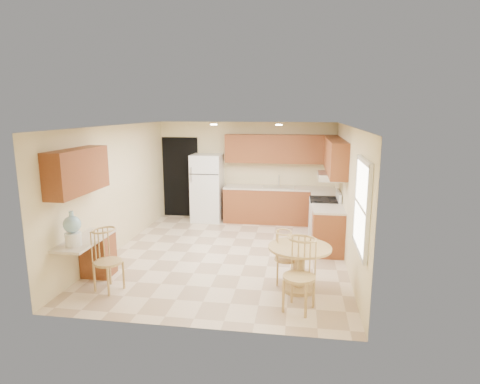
# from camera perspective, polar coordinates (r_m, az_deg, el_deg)

# --- Properties ---
(floor) EXTENTS (5.50, 5.50, 0.00)m
(floor) POSITION_cam_1_polar(r_m,az_deg,el_deg) (8.00, -1.81, -8.84)
(floor) COLOR beige
(floor) RESTS_ON ground
(ceiling) EXTENTS (4.50, 5.50, 0.02)m
(ceiling) POSITION_cam_1_polar(r_m,az_deg,el_deg) (7.51, -1.93, 9.36)
(ceiling) COLOR white
(ceiling) RESTS_ON wall_back
(wall_back) EXTENTS (4.50, 0.02, 2.50)m
(wall_back) POSITION_cam_1_polar(r_m,az_deg,el_deg) (10.33, 0.89, 2.99)
(wall_back) COLOR beige
(wall_back) RESTS_ON floor
(wall_front) EXTENTS (4.50, 0.02, 2.50)m
(wall_front) POSITION_cam_1_polar(r_m,az_deg,el_deg) (5.06, -7.53, -6.22)
(wall_front) COLOR beige
(wall_front) RESTS_ON floor
(wall_left) EXTENTS (0.02, 5.50, 2.50)m
(wall_left) POSITION_cam_1_polar(r_m,az_deg,el_deg) (8.35, -17.23, 0.43)
(wall_left) COLOR beige
(wall_left) RESTS_ON floor
(wall_right) EXTENTS (0.02, 5.50, 2.50)m
(wall_right) POSITION_cam_1_polar(r_m,az_deg,el_deg) (7.59, 15.10, -0.54)
(wall_right) COLOR beige
(wall_right) RESTS_ON floor
(doorway) EXTENTS (0.90, 0.02, 2.10)m
(doorway) POSITION_cam_1_polar(r_m,az_deg,el_deg) (10.72, -8.44, 2.10)
(doorway) COLOR black
(doorway) RESTS_ON floor
(base_cab_back) EXTENTS (2.75, 0.60, 0.87)m
(base_cab_back) POSITION_cam_1_polar(r_m,az_deg,el_deg) (10.11, 5.57, -1.95)
(base_cab_back) COLOR brown
(base_cab_back) RESTS_ON floor
(counter_back) EXTENTS (2.75, 0.63, 0.04)m
(counter_back) POSITION_cam_1_polar(r_m,az_deg,el_deg) (10.02, 5.62, 0.58)
(counter_back) COLOR beige
(counter_back) RESTS_ON base_cab_back
(base_cab_right_a) EXTENTS (0.60, 0.59, 0.87)m
(base_cab_right_a) POSITION_cam_1_polar(r_m,az_deg,el_deg) (9.54, 11.84, -2.97)
(base_cab_right_a) COLOR brown
(base_cab_right_a) RESTS_ON floor
(counter_right_a) EXTENTS (0.63, 0.59, 0.04)m
(counter_right_a) POSITION_cam_1_polar(r_m,az_deg,el_deg) (9.44, 11.95, -0.30)
(counter_right_a) COLOR beige
(counter_right_a) RESTS_ON base_cab_right_a
(base_cab_right_b) EXTENTS (0.60, 0.80, 0.87)m
(base_cab_right_b) POSITION_cam_1_polar(r_m,az_deg,el_deg) (8.14, 12.38, -5.51)
(base_cab_right_b) COLOR brown
(base_cab_right_b) RESTS_ON floor
(counter_right_b) EXTENTS (0.63, 0.80, 0.04)m
(counter_right_b) POSITION_cam_1_polar(r_m,az_deg,el_deg) (8.02, 12.52, -2.40)
(counter_right_b) COLOR beige
(counter_right_b) RESTS_ON base_cab_right_b
(upper_cab_back) EXTENTS (2.75, 0.33, 0.70)m
(upper_cab_back) POSITION_cam_1_polar(r_m,az_deg,el_deg) (10.02, 5.77, 6.12)
(upper_cab_back) COLOR brown
(upper_cab_back) RESTS_ON wall_back
(upper_cab_right) EXTENTS (0.33, 2.42, 0.70)m
(upper_cab_right) POSITION_cam_1_polar(r_m,az_deg,el_deg) (8.67, 13.34, 5.03)
(upper_cab_right) COLOR brown
(upper_cab_right) RESTS_ON wall_right
(upper_cab_left) EXTENTS (0.33, 1.40, 0.70)m
(upper_cab_left) POSITION_cam_1_polar(r_m,az_deg,el_deg) (6.79, -22.08, 2.78)
(upper_cab_left) COLOR brown
(upper_cab_left) RESTS_ON wall_left
(sink) EXTENTS (0.78, 0.44, 0.01)m
(sink) POSITION_cam_1_polar(r_m,az_deg,el_deg) (10.02, 5.48, 0.71)
(sink) COLOR silver
(sink) RESTS_ON counter_back
(range_hood) EXTENTS (0.50, 0.76, 0.14)m
(range_hood) POSITION_cam_1_polar(r_m,az_deg,el_deg) (8.69, 12.67, 2.21)
(range_hood) COLOR silver
(range_hood) RESTS_ON upper_cab_right
(desk_pedestal) EXTENTS (0.48, 0.42, 0.72)m
(desk_pedestal) POSITION_cam_1_polar(r_m,az_deg,el_deg) (7.34, -19.51, -8.45)
(desk_pedestal) COLOR brown
(desk_pedestal) RESTS_ON floor
(desk_top) EXTENTS (0.50, 1.20, 0.04)m
(desk_top) POSITION_cam_1_polar(r_m,az_deg,el_deg) (6.90, -21.20, -6.41)
(desk_top) COLOR beige
(desk_top) RESTS_ON desk_pedestal
(window) EXTENTS (0.06, 1.12, 1.30)m
(window) POSITION_cam_1_polar(r_m,az_deg,el_deg) (5.74, 17.02, -1.91)
(window) COLOR white
(window) RESTS_ON wall_right
(can_light_a) EXTENTS (0.14, 0.14, 0.02)m
(can_light_a) POSITION_cam_1_polar(r_m,az_deg,el_deg) (8.78, -3.74, 9.56)
(can_light_a) COLOR white
(can_light_a) RESTS_ON ceiling
(can_light_b) EXTENTS (0.14, 0.14, 0.02)m
(can_light_b) POSITION_cam_1_polar(r_m,az_deg,el_deg) (8.59, 5.55, 9.48)
(can_light_b) COLOR white
(can_light_b) RESTS_ON ceiling
(refrigerator) EXTENTS (0.75, 0.73, 1.70)m
(refrigerator) POSITION_cam_1_polar(r_m,az_deg,el_deg) (10.23, -4.67, 0.60)
(refrigerator) COLOR white
(refrigerator) RESTS_ON floor
(stove) EXTENTS (0.65, 0.76, 1.09)m
(stove) POSITION_cam_1_polar(r_m,az_deg,el_deg) (8.88, 11.92, -3.83)
(stove) COLOR white
(stove) RESTS_ON floor
(dining_table) EXTENTS (0.98, 0.98, 0.72)m
(dining_table) POSITION_cam_1_polar(r_m,az_deg,el_deg) (6.40, 8.44, -9.77)
(dining_table) COLOR tan
(dining_table) RESTS_ON floor
(chair_table_a) EXTENTS (0.38, 0.49, 0.87)m
(chair_table_a) POSITION_cam_1_polar(r_m,az_deg,el_deg) (6.54, 6.56, -8.72)
(chair_table_a) COLOR tan
(chair_table_a) RESTS_ON floor
(chair_table_b) EXTENTS (0.46, 0.50, 1.04)m
(chair_table_b) POSITION_cam_1_polar(r_m,az_deg,el_deg) (5.64, 8.45, -10.98)
(chair_table_b) COLOR tan
(chair_table_b) RESTS_ON floor
(chair_desk) EXTENTS (0.43, 0.56, 0.98)m
(chair_desk) POSITION_cam_1_polar(r_m,az_deg,el_deg) (6.54, -18.69, -8.65)
(chair_desk) COLOR tan
(chair_desk) RESTS_ON floor
(water_crock) EXTENTS (0.26, 0.26, 0.54)m
(water_crock) POSITION_cam_1_polar(r_m,az_deg,el_deg) (6.57, -22.72, -5.03)
(water_crock) COLOR white
(water_crock) RESTS_ON desk_top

